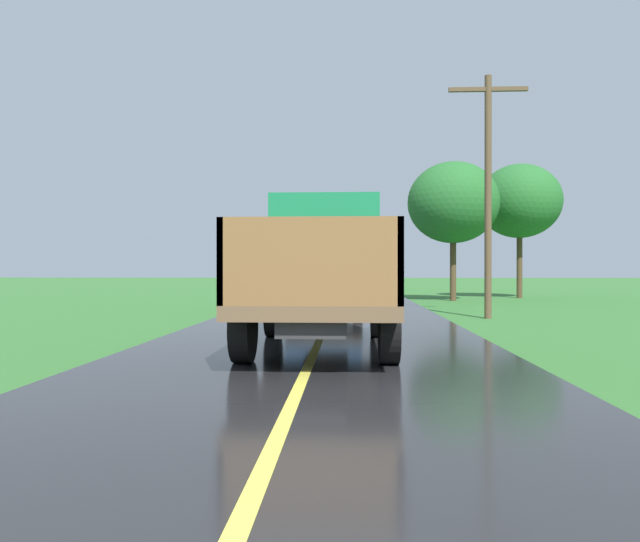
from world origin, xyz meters
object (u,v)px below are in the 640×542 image
(roadside_tree_mid_right, at_px, (453,203))
(utility_pole_roadside, at_px, (488,186))
(banana_truck_near, at_px, (323,267))
(banana_truck_far, at_px, (328,268))
(roadside_tree_near_left, at_px, (520,201))

(roadside_tree_mid_right, bearing_deg, utility_pole_roadside, -93.91)
(banana_truck_near, bearing_deg, utility_pole_roadside, 55.14)
(banana_truck_far, xyz_separation_m, roadside_tree_near_left, (9.23, 8.84, 3.35))
(banana_truck_far, xyz_separation_m, utility_pole_roadside, (4.78, -3.84, 2.38))
(banana_truck_near, height_order, banana_truck_far, same)
(banana_truck_far, relative_size, roadside_tree_near_left, 0.87)
(utility_pole_roadside, relative_size, roadside_tree_mid_right, 1.12)
(roadside_tree_mid_right, bearing_deg, roadside_tree_near_left, 37.46)
(banana_truck_near, distance_m, roadside_tree_near_left, 21.39)
(utility_pole_roadside, relative_size, roadside_tree_near_left, 1.06)
(banana_truck_far, distance_m, roadside_tree_near_left, 13.21)
(roadside_tree_near_left, bearing_deg, banana_truck_near, -115.06)
(banana_truck_far, bearing_deg, banana_truck_near, -88.44)
(utility_pole_roadside, xyz_separation_m, roadside_tree_near_left, (4.45, 12.68, 0.97))
(banana_truck_near, height_order, utility_pole_roadside, utility_pole_roadside)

